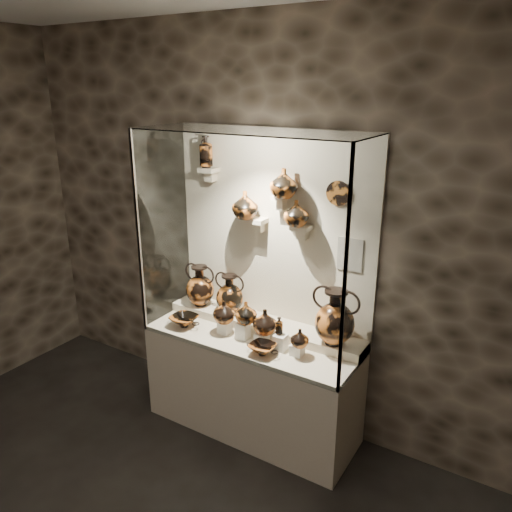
{
  "coord_description": "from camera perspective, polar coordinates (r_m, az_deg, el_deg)",
  "views": [
    {
      "loc": [
        1.84,
        -0.75,
        2.7
      ],
      "look_at": [
        0.0,
        2.24,
        1.48
      ],
      "focal_mm": 35.0,
      "sensor_mm": 36.0,
      "label": 1
    }
  ],
  "objects": [
    {
      "name": "lekythos_small",
      "position": [
        3.69,
        2.68,
        -7.85
      ],
      "size": [
        0.07,
        0.07,
        0.15
      ],
      "primitive_type": null,
      "rotation": [
        0.0,
        0.0,
        -0.02
      ],
      "color": "#AD591E",
      "rests_on": "pedestal_d"
    },
    {
      "name": "kylix_left",
      "position": [
        4.11,
        -8.2,
        -7.25
      ],
      "size": [
        0.32,
        0.28,
        0.11
      ],
      "primitive_type": null,
      "rotation": [
        0.0,
        0.0,
        0.15
      ],
      "color": "#AD591E",
      "rests_on": "front_tier"
    },
    {
      "name": "amphora_right",
      "position": [
        3.65,
        8.98,
        -6.91
      ],
      "size": [
        0.35,
        0.35,
        0.43
      ],
      "primitive_type": null,
      "rotation": [
        0.0,
        0.0,
        -0.03
      ],
      "color": "#C36625",
      "rests_on": "rear_tier"
    },
    {
      "name": "kylix_right",
      "position": [
        3.68,
        0.76,
        -10.5
      ],
      "size": [
        0.29,
        0.27,
        0.1
      ],
      "primitive_type": null,
      "rotation": [
        0.0,
        0.0,
        0.26
      ],
      "color": "#C36625",
      "rests_on": "front_tier"
    },
    {
      "name": "ovoid_vase_c",
      "position": [
        3.62,
        4.64,
        4.89
      ],
      "size": [
        0.2,
        0.2,
        0.19
      ],
      "primitive_type": "imported",
      "rotation": [
        0.0,
        0.0,
        0.07
      ],
      "color": "#AD591E",
      "rests_on": "bracket_cc"
    },
    {
      "name": "info_placard",
      "position": [
        3.63,
        10.65,
        0.19
      ],
      "size": [
        0.18,
        0.01,
        0.24
      ],
      "primitive_type": "cube",
      "color": "beige",
      "rests_on": "back_panel"
    },
    {
      "name": "bracket_cc",
      "position": [
        3.67,
        5.22,
        3.26
      ],
      "size": [
        0.14,
        0.12,
        0.04
      ],
      "primitive_type": "cube",
      "color": "beige",
      "rests_on": "back_panel"
    },
    {
      "name": "frame_post_left",
      "position": [
        3.92,
        -13.26,
        2.33
      ],
      "size": [
        0.02,
        0.02,
        1.6
      ],
      "primitive_type": "cube",
      "color": "gray",
      "rests_on": "plinth"
    },
    {
      "name": "jug_b",
      "position": [
        3.82,
        -1.13,
        -6.47
      ],
      "size": [
        0.21,
        0.21,
        0.18
      ],
      "primitive_type": "imported",
      "rotation": [
        0.0,
        0.0,
        0.29
      ],
      "color": "#AD591E",
      "rests_on": "pedestal_b"
    },
    {
      "name": "wall_plate",
      "position": [
        3.55,
        9.39,
        7.09
      ],
      "size": [
        0.18,
        0.02,
        0.18
      ],
      "primitive_type": "cylinder",
      "rotation": [
        1.57,
        0.0,
        0.0
      ],
      "color": "#AF6222",
      "rests_on": "back_panel"
    },
    {
      "name": "pedestal_b",
      "position": [
        3.89,
        -1.48,
        -8.52
      ],
      "size": [
        0.09,
        0.09,
        0.13
      ],
      "primitive_type": "cube",
      "color": "silver",
      "rests_on": "front_tier"
    },
    {
      "name": "lekythos_tall",
      "position": [
        4.01,
        -5.72,
        12.0
      ],
      "size": [
        0.12,
        0.12,
        0.28
      ],
      "primitive_type": null,
      "rotation": [
        0.0,
        0.0,
        0.06
      ],
      "color": "#C36625",
      "rests_on": "bracket_ul"
    },
    {
      "name": "ovoid_vase_a",
      "position": [
        3.81,
        -1.24,
        5.86
      ],
      "size": [
        0.24,
        0.24,
        0.21
      ],
      "primitive_type": "imported",
      "rotation": [
        0.0,
        0.0,
        -0.2
      ],
      "color": "#AD591E",
      "rests_on": "bracket_ca"
    },
    {
      "name": "pedestal_e",
      "position": [
        3.69,
        4.75,
        -10.61
      ],
      "size": [
        0.09,
        0.09,
        0.08
      ],
      "primitive_type": "cube",
      "color": "silver",
      "rests_on": "front_tier"
    },
    {
      "name": "jug_c",
      "position": [
        3.76,
        1.05,
        -7.49
      ],
      "size": [
        0.23,
        0.23,
        0.19
      ],
      "primitive_type": "imported",
      "rotation": [
        0.0,
        0.0,
        0.29
      ],
      "color": "#C36625",
      "rests_on": "pedestal_c"
    },
    {
      "name": "pedestal_d",
      "position": [
        3.74,
        2.82,
        -9.81
      ],
      "size": [
        0.09,
        0.09,
        0.12
      ],
      "primitive_type": "cube",
      "color": "silver",
      "rests_on": "front_tier"
    },
    {
      "name": "jug_a",
      "position": [
        3.9,
        -3.65,
        -6.36
      ],
      "size": [
        0.22,
        0.22,
        0.18
      ],
      "primitive_type": "imported",
      "rotation": [
        0.0,
        0.0,
        0.29
      ],
      "color": "#C36625",
      "rests_on": "pedestal_a"
    },
    {
      "name": "frame_post_right",
      "position": [
        3.03,
        10.13,
        -2.45
      ],
      "size": [
        0.02,
        0.02,
        1.6
      ],
      "primitive_type": "cube",
      "color": "gray",
      "rests_on": "plinth"
    },
    {
      "name": "ovoid_vase_b",
      "position": [
        3.61,
        3.2,
        8.32
      ],
      "size": [
        0.22,
        0.22,
        0.21
      ],
      "primitive_type": "imported",
      "rotation": [
        0.0,
        0.0,
        -0.1
      ],
      "color": "#AD591E",
      "rests_on": "bracket_cb"
    },
    {
      "name": "glass_front",
      "position": [
        3.4,
        -3.14,
        0.22
      ],
      "size": [
        1.7,
        0.01,
        1.6
      ],
      "primitive_type": "cube",
      "color": "white",
      "rests_on": "plinth"
    },
    {
      "name": "bracket_cb",
      "position": [
        3.7,
        2.81,
        6.65
      ],
      "size": [
        0.1,
        0.12,
        0.04
      ],
      "primitive_type": "cube",
      "color": "beige",
      "rests_on": "back_panel"
    },
    {
      "name": "rear_tier",
      "position": [
        4.05,
        0.87,
        -8.0
      ],
      "size": [
        1.7,
        0.25,
        0.1
      ],
      "primitive_type": "cube",
      "color": "beige",
      "rests_on": "plinth"
    },
    {
      "name": "glass_left",
      "position": [
        4.12,
        -10.51,
        3.35
      ],
      "size": [
        0.01,
        0.6,
        1.6
      ],
      "primitive_type": "cube",
      "color": "white",
      "rests_on": "plinth"
    },
    {
      "name": "amphora_mid",
      "position": [
        4.1,
        -3.02,
        -4.33
      ],
      "size": [
        0.33,
        0.33,
        0.34
      ],
      "primitive_type": null,
      "rotation": [
        0.0,
        0.0,
        0.26
      ],
      "color": "#AD591E",
      "rests_on": "rear_tier"
    },
    {
      "name": "pedestal_c",
      "position": [
        3.82,
        0.69,
        -9.4
      ],
      "size": [
        0.09,
        0.09,
        0.09
      ],
      "primitive_type": "cube",
      "color": "silver",
      "rests_on": "front_tier"
    },
    {
      "name": "bracket_ul",
      "position": [
        4.02,
        -5.4,
        9.77
      ],
      "size": [
        0.14,
        0.12,
        0.04
      ],
      "primitive_type": "cube",
      "color": "beige",
      "rests_on": "back_panel"
    },
    {
      "name": "back_panel",
      "position": [
        3.89,
        1.98,
        2.71
      ],
      "size": [
        1.7,
        0.03,
        1.6
      ],
      "primitive_type": "cube",
      "color": "beige",
      "rests_on": "plinth"
    },
    {
      "name": "amphora_left",
      "position": [
        4.25,
        -6.4,
        -3.38
      ],
      "size": [
        0.37,
        0.37,
        0.36
      ],
      "primitive_type": null,
      "rotation": [
        0.0,
        0.0,
        0.36
      ],
      "color": "#C36625",
      "rests_on": "rear_tier"
    },
    {
      "name": "wall_back",
      "position": [
        3.89,
        2.02,
        2.72
      ],
      "size": [
        5.0,
        0.02,
        3.2
      ],
      "primitive_type": "cube",
      "color": "#2C241B",
      "rests_on": "ground"
    },
    {
      "name": "glass_right",
      "position": [
        3.28,
        12.13,
        -0.86
      ],
      "size": [
        0.01,
        0.6,
        1.6
      ],
      "primitive_type": "cube",
      "color": "white",
      "rests_on": "plinth"
    },
    {
      "name": "glass_top",
      "position": [
        3.47,
        -0.52,
        14.13
      ],
      "size": [
        1.7,
        0.6,
        0.01
      ],
      "primitive_type": "cube",
      "color": "white",
      "rests_on": "back_panel"
    },
    {
      "name": "plinth",
      "position": [
        4.15,
        -0.44,
        -14.47
      ],
      "size": [
        1.7,
        0.6,
        0.8
      ],
      "primitive_type": "cube",
      "color": "beige",
      "rests_on": "floor"
    },
    {
      "name": "bracket_ca",
      "position": [
        3.85,
        0.15,
        4.09
      ],
      "size": [
        0.14,
        0.12,
        0.04
      ],
      "primitive_type": "cube",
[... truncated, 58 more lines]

